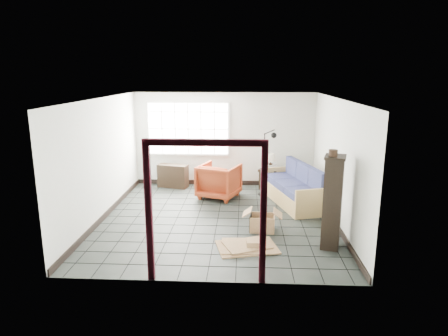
# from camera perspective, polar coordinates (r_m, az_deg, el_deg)

# --- Properties ---
(ground) EXTENTS (5.50, 5.50, 0.00)m
(ground) POSITION_cam_1_polar(r_m,az_deg,el_deg) (8.84, -0.87, -7.18)
(ground) COLOR black
(ground) RESTS_ON ground
(room_shell) EXTENTS (5.02, 5.52, 2.61)m
(room_shell) POSITION_cam_1_polar(r_m,az_deg,el_deg) (8.42, -0.90, 3.64)
(room_shell) COLOR silver
(room_shell) RESTS_ON ground
(window_panel) EXTENTS (2.32, 0.08, 1.52)m
(window_panel) POSITION_cam_1_polar(r_m,az_deg,el_deg) (11.17, -5.13, 5.60)
(window_panel) COLOR silver
(window_panel) RESTS_ON ground
(doorway_trim) EXTENTS (1.80, 0.08, 2.20)m
(doorway_trim) POSITION_cam_1_polar(r_m,az_deg,el_deg) (5.84, -2.67, -3.80)
(doorway_trim) COLOR #3D0D18
(doorway_trim) RESTS_ON ground
(futon_sofa) EXTENTS (1.41, 2.33, 0.97)m
(futon_sofa) POSITION_cam_1_polar(r_m,az_deg,el_deg) (9.90, 10.23, -2.99)
(futon_sofa) COLOR #A18049
(futon_sofa) RESTS_ON ground
(armchair) EXTENTS (1.18, 1.14, 0.96)m
(armchair) POSITION_cam_1_polar(r_m,az_deg,el_deg) (10.14, -0.72, -1.61)
(armchair) COLOR #983D16
(armchair) RESTS_ON ground
(side_table) EXTENTS (0.65, 0.65, 0.56)m
(side_table) POSITION_cam_1_polar(r_m,az_deg,el_deg) (11.00, 6.52, -0.59)
(side_table) COLOR black
(side_table) RESTS_ON ground
(table_lamp) EXTENTS (0.31, 0.31, 0.41)m
(table_lamp) POSITION_cam_1_polar(r_m,az_deg,el_deg) (10.94, 6.68, 1.39)
(table_lamp) COLOR black
(table_lamp) RESTS_ON side_table
(projector) EXTENTS (0.33, 0.29, 0.10)m
(projector) POSITION_cam_1_polar(r_m,az_deg,el_deg) (11.04, 6.72, 0.27)
(projector) COLOR silver
(projector) RESTS_ON side_table
(floor_lamp) EXTENTS (0.46, 0.40, 1.74)m
(floor_lamp) POSITION_cam_1_polar(r_m,az_deg,el_deg) (10.24, 6.36, 1.04)
(floor_lamp) COLOR black
(floor_lamp) RESTS_ON ground
(console_shelf) EXTENTS (0.88, 0.52, 0.64)m
(console_shelf) POSITION_cam_1_polar(r_m,az_deg,el_deg) (11.19, -7.30, -1.12)
(console_shelf) COLOR black
(console_shelf) RESTS_ON ground
(tall_shelf) EXTENTS (0.47, 0.54, 1.71)m
(tall_shelf) POSITION_cam_1_polar(r_m,az_deg,el_deg) (7.42, 15.24, -4.66)
(tall_shelf) COLOR black
(tall_shelf) RESTS_ON ground
(pot) EXTENTS (0.18, 0.18, 0.12)m
(pot) POSITION_cam_1_polar(r_m,az_deg,el_deg) (7.13, 15.33, 2.07)
(pot) COLOR black
(pot) RESTS_ON tall_shelf
(open_box) EXTENTS (0.82, 0.45, 0.45)m
(open_box) POSITION_cam_1_polar(r_m,az_deg,el_deg) (8.17, 5.49, -7.80)
(open_box) COLOR brown
(open_box) RESTS_ON ground
(cardboard_pile) EXTENTS (1.21, 0.98, 0.16)m
(cardboard_pile) POSITION_cam_1_polar(r_m,az_deg,el_deg) (7.43, 3.48, -11.01)
(cardboard_pile) COLOR brown
(cardboard_pile) RESTS_ON ground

